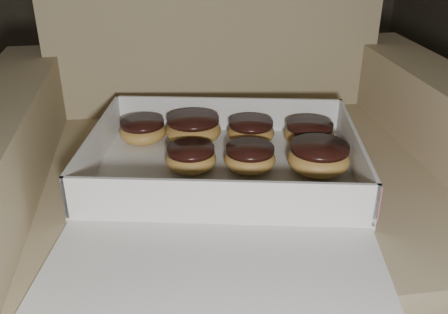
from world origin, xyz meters
TOP-DOWN VIEW (x-y plane):
  - armchair at (0.69, 0.21)m, footprint 0.89×0.75m
  - bakery_box at (0.66, 0.09)m, footprint 0.54×0.60m
  - donut_a at (0.61, 0.14)m, footprint 0.09×0.09m
  - donut_b at (0.83, 0.20)m, footprint 0.09×0.09m
  - donut_c at (0.82, 0.10)m, footprint 0.11×0.11m
  - donut_d at (0.62, 0.25)m, footprint 0.11×0.11m
  - donut_e at (0.71, 0.12)m, footprint 0.09×0.09m
  - donut_f at (0.73, 0.23)m, footprint 0.09×0.09m
  - donut_g at (0.53, 0.26)m, footprint 0.09×0.09m
  - crumb_a at (0.74, 0.00)m, footprint 0.01×0.01m
  - crumb_b at (0.56, 0.05)m, footprint 0.01×0.01m
  - crumb_c at (0.72, 0.06)m, footprint 0.01×0.01m

SIDE VIEW (x-z plane):
  - armchair at x=0.69m, z-range -0.17..0.76m
  - crumb_a at x=0.74m, z-range 0.43..0.43m
  - crumb_b at x=0.56m, z-range 0.43..0.43m
  - crumb_c at x=0.72m, z-range 0.43..0.43m
  - bakery_box at x=0.66m, z-range 0.39..0.47m
  - donut_a at x=0.61m, z-range 0.43..0.47m
  - donut_e at x=0.71m, z-range 0.43..0.47m
  - donut_g at x=0.53m, z-range 0.43..0.47m
  - donut_f at x=0.73m, z-range 0.43..0.47m
  - donut_b at x=0.83m, z-range 0.43..0.47m
  - donut_c at x=0.82m, z-range 0.43..0.48m
  - donut_d at x=0.62m, z-range 0.43..0.48m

